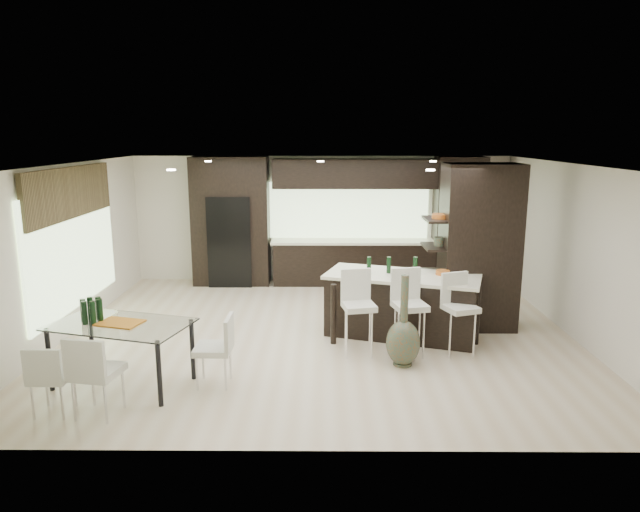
{
  "coord_description": "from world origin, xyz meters",
  "views": [
    {
      "loc": [
        0.07,
        -8.74,
        3.15
      ],
      "look_at": [
        0.0,
        0.6,
        1.15
      ],
      "focal_mm": 32.0,
      "sensor_mm": 36.0,
      "label": 1
    }
  ],
  "objects_px": {
    "stool_mid": "(409,321)",
    "floor_vase": "(404,321)",
    "chair_end": "(214,354)",
    "chair_near": "(98,377)",
    "chair_far": "(53,381)",
    "bench": "(371,311)",
    "kitchen_island": "(402,305)",
    "stool_left": "(359,321)",
    "dining_table": "(123,354)",
    "stool_right": "(460,323)"
  },
  "relations": [
    {
      "from": "floor_vase",
      "to": "chair_near",
      "type": "xyz_separation_m",
      "value": [
        -3.66,
        -1.47,
        -0.19
      ]
    },
    {
      "from": "stool_left",
      "to": "chair_near",
      "type": "height_order",
      "value": "stool_left"
    },
    {
      "from": "chair_near",
      "to": "bench",
      "type": "bearing_deg",
      "value": 53.34
    },
    {
      "from": "kitchen_island",
      "to": "chair_far",
      "type": "relative_size",
      "value": 3.04
    },
    {
      "from": "dining_table",
      "to": "chair_near",
      "type": "relative_size",
      "value": 1.88
    },
    {
      "from": "bench",
      "to": "kitchen_island",
      "type": "bearing_deg",
      "value": -34.42
    },
    {
      "from": "stool_mid",
      "to": "stool_right",
      "type": "xyz_separation_m",
      "value": [
        0.73,
        0.01,
        -0.02
      ]
    },
    {
      "from": "bench",
      "to": "dining_table",
      "type": "relative_size",
      "value": 0.68
    },
    {
      "from": "stool_left",
      "to": "chair_far",
      "type": "bearing_deg",
      "value": -164.17
    },
    {
      "from": "chair_near",
      "to": "kitchen_island",
      "type": "bearing_deg",
      "value": 45.13
    },
    {
      "from": "stool_mid",
      "to": "dining_table",
      "type": "bearing_deg",
      "value": -177.2
    },
    {
      "from": "stool_right",
      "to": "bench",
      "type": "relative_size",
      "value": 0.83
    },
    {
      "from": "kitchen_island",
      "to": "stool_left",
      "type": "height_order",
      "value": "stool_left"
    },
    {
      "from": "stool_left",
      "to": "dining_table",
      "type": "xyz_separation_m",
      "value": [
        -3.07,
        -1.06,
        -0.09
      ]
    },
    {
      "from": "bench",
      "to": "chair_far",
      "type": "distance_m",
      "value": 5.03
    },
    {
      "from": "stool_right",
      "to": "floor_vase",
      "type": "distance_m",
      "value": 0.98
    },
    {
      "from": "chair_end",
      "to": "floor_vase",
      "type": "bearing_deg",
      "value": -74.53
    },
    {
      "from": "stool_mid",
      "to": "stool_right",
      "type": "relative_size",
      "value": 1.05
    },
    {
      "from": "stool_left",
      "to": "chair_end",
      "type": "relative_size",
      "value": 1.18
    },
    {
      "from": "stool_right",
      "to": "bench",
      "type": "height_order",
      "value": "stool_right"
    },
    {
      "from": "stool_right",
      "to": "chair_end",
      "type": "relative_size",
      "value": 1.14
    },
    {
      "from": "floor_vase",
      "to": "dining_table",
      "type": "relative_size",
      "value": 0.76
    },
    {
      "from": "stool_mid",
      "to": "floor_vase",
      "type": "bearing_deg",
      "value": -122.12
    },
    {
      "from": "stool_mid",
      "to": "chair_end",
      "type": "xyz_separation_m",
      "value": [
        -2.64,
        -1.06,
        -0.08
      ]
    },
    {
      "from": "chair_far",
      "to": "stool_left",
      "type": "bearing_deg",
      "value": 27.04
    },
    {
      "from": "stool_left",
      "to": "bench",
      "type": "bearing_deg",
      "value": 66.36
    },
    {
      "from": "stool_right",
      "to": "stool_mid",
      "type": "bearing_deg",
      "value": 160.75
    },
    {
      "from": "kitchen_island",
      "to": "floor_vase",
      "type": "xyz_separation_m",
      "value": [
        -0.14,
        -1.23,
        0.15
      ]
    },
    {
      "from": "kitchen_island",
      "to": "bench",
      "type": "height_order",
      "value": "kitchen_island"
    },
    {
      "from": "chair_far",
      "to": "chair_end",
      "type": "relative_size",
      "value": 0.93
    },
    {
      "from": "stool_right",
      "to": "floor_vase",
      "type": "relative_size",
      "value": 0.75
    },
    {
      "from": "bench",
      "to": "floor_vase",
      "type": "height_order",
      "value": "floor_vase"
    },
    {
      "from": "chair_near",
      "to": "chair_end",
      "type": "distance_m",
      "value": 1.41
    },
    {
      "from": "bench",
      "to": "chair_end",
      "type": "xyz_separation_m",
      "value": [
        -2.21,
        -2.4,
        0.2
      ]
    },
    {
      "from": "floor_vase",
      "to": "chair_far",
      "type": "bearing_deg",
      "value": -161.15
    },
    {
      "from": "bench",
      "to": "chair_far",
      "type": "height_order",
      "value": "chair_far"
    },
    {
      "from": "stool_right",
      "to": "chair_near",
      "type": "relative_size",
      "value": 1.06
    },
    {
      "from": "chair_end",
      "to": "stool_mid",
      "type": "bearing_deg",
      "value": -67.53
    },
    {
      "from": "dining_table",
      "to": "chair_near",
      "type": "height_order",
      "value": "chair_near"
    },
    {
      "from": "dining_table",
      "to": "chair_end",
      "type": "relative_size",
      "value": 2.02
    },
    {
      "from": "stool_right",
      "to": "dining_table",
      "type": "relative_size",
      "value": 0.56
    },
    {
      "from": "chair_near",
      "to": "chair_far",
      "type": "bearing_deg",
      "value": -173.79
    },
    {
      "from": "floor_vase",
      "to": "stool_mid",
      "type": "bearing_deg",
      "value": 70.59
    },
    {
      "from": "bench",
      "to": "chair_far",
      "type": "bearing_deg",
      "value": -126.01
    },
    {
      "from": "stool_mid",
      "to": "stool_right",
      "type": "bearing_deg",
      "value": -11.86
    },
    {
      "from": "bench",
      "to": "floor_vase",
      "type": "distance_m",
      "value": 1.81
    },
    {
      "from": "kitchen_island",
      "to": "stool_left",
      "type": "distance_m",
      "value": 1.11
    },
    {
      "from": "kitchen_island",
      "to": "chair_near",
      "type": "distance_m",
      "value": 4.66
    },
    {
      "from": "stool_mid",
      "to": "chair_end",
      "type": "bearing_deg",
      "value": -170.93
    },
    {
      "from": "dining_table",
      "to": "chair_end",
      "type": "distance_m",
      "value": 1.16
    }
  ]
}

